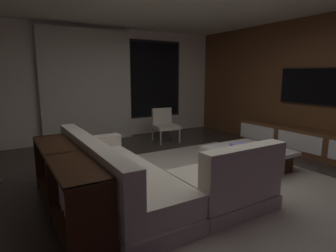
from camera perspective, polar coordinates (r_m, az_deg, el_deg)
floor at (r=4.19m, az=5.71°, el=-11.67°), size 9.20×9.20×0.00m
back_wall_with_window at (r=7.09m, az=-12.50°, el=8.33°), size 6.60×0.30×2.70m
media_wall at (r=6.24m, az=29.24°, el=7.06°), size 0.12×7.80×2.70m
area_rug at (r=4.33m, az=10.30°, el=-10.99°), size 3.20×3.80×0.01m
sectional_couch at (r=3.54m, az=-4.67°, el=-10.86°), size 1.98×2.50×0.82m
coffee_table at (r=4.89m, az=15.95°, el=-6.44°), size 1.16×1.16×0.36m
book_stack_on_coffee_table at (r=4.83m, az=14.47°, el=-3.93°), size 0.30×0.22×0.08m
accent_chair_near_window at (r=6.66m, az=-0.75°, el=0.58°), size 0.60×0.62×0.78m
media_console at (r=6.16m, az=26.58°, el=-3.08°), size 0.46×3.10×0.52m
mounted_tv at (r=6.27m, az=26.76°, el=7.28°), size 0.05×1.24×0.71m
console_table_behind_couch at (r=3.35m, az=-20.12°, el=-10.57°), size 0.40×2.10×0.74m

